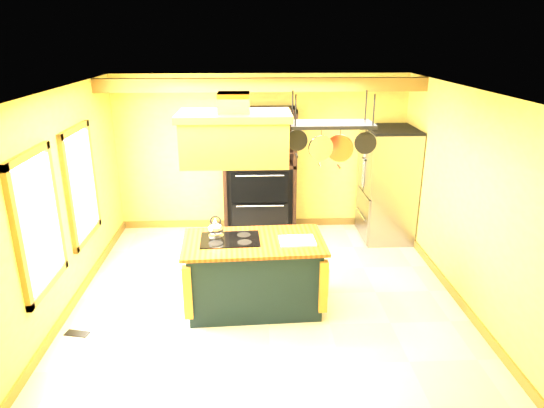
{
  "coord_description": "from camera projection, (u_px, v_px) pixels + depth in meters",
  "views": [
    {
      "loc": [
        -0.18,
        -5.73,
        3.31
      ],
      "look_at": [
        0.09,
        0.3,
        1.19
      ],
      "focal_mm": 32.0,
      "sensor_mm": 36.0,
      "label": 1
    }
  ],
  "objects": [
    {
      "name": "floor",
      "position": [
        267.0,
        295.0,
        6.51
      ],
      "size": [
        5.0,
        5.0,
        0.0
      ],
      "primitive_type": "plane",
      "color": "beige",
      "rests_on": "ground"
    },
    {
      "name": "ceiling",
      "position": [
        266.0,
        90.0,
        5.61
      ],
      "size": [
        5.0,
        5.0,
        0.0
      ],
      "primitive_type": "plane",
      "rotation": [
        3.14,
        0.0,
        0.0
      ],
      "color": "white",
      "rests_on": "wall_back"
    },
    {
      "name": "wall_back",
      "position": [
        261.0,
        153.0,
        8.42
      ],
      "size": [
        5.0,
        0.02,
        2.7
      ],
      "primitive_type": "cube",
      "color": "#E3CD53",
      "rests_on": "floor"
    },
    {
      "name": "wall_front",
      "position": [
        277.0,
        305.0,
        3.7
      ],
      "size": [
        5.0,
        0.02,
        2.7
      ],
      "primitive_type": "cube",
      "color": "#E3CD53",
      "rests_on": "floor"
    },
    {
      "name": "wall_left",
      "position": [
        63.0,
        203.0,
        5.96
      ],
      "size": [
        0.02,
        5.0,
        2.7
      ],
      "primitive_type": "cube",
      "color": "#E3CD53",
      "rests_on": "floor"
    },
    {
      "name": "wall_right",
      "position": [
        462.0,
        197.0,
        6.16
      ],
      "size": [
        0.02,
        5.0,
        2.7
      ],
      "primitive_type": "cube",
      "color": "#E3CD53",
      "rests_on": "floor"
    },
    {
      "name": "ceiling_beam",
      "position": [
        262.0,
        85.0,
        7.25
      ],
      "size": [
        5.0,
        0.15,
        0.2
      ],
      "primitive_type": "cube",
      "color": "brown",
      "rests_on": "ceiling"
    },
    {
      "name": "window_near",
      "position": [
        39.0,
        223.0,
        5.19
      ],
      "size": [
        0.06,
        1.06,
        1.56
      ],
      "color": "brown",
      "rests_on": "wall_left"
    },
    {
      "name": "window_far",
      "position": [
        82.0,
        184.0,
        6.51
      ],
      "size": [
        0.06,
        1.06,
        1.56
      ],
      "color": "brown",
      "rests_on": "wall_left"
    },
    {
      "name": "kitchen_island",
      "position": [
        254.0,
        273.0,
        6.08
      ],
      "size": [
        1.77,
        1.04,
        1.11
      ],
      "rotation": [
        0.0,
        0.0,
        0.05
      ],
      "color": "black",
      "rests_on": "floor"
    },
    {
      "name": "range_hood",
      "position": [
        235.0,
        135.0,
        5.49
      ],
      "size": [
        1.27,
        0.72,
        0.8
      ],
      "color": "#C97F32",
      "rests_on": "ceiling"
    },
    {
      "name": "pot_rack",
      "position": [
        331.0,
        132.0,
        5.53
      ],
      "size": [
        1.01,
        0.48,
        0.82
      ],
      "color": "black",
      "rests_on": "ceiling"
    },
    {
      "name": "refrigerator",
      "position": [
        387.0,
        187.0,
        8.09
      ],
      "size": [
        0.8,
        0.94,
        1.84
      ],
      "color": "gray",
      "rests_on": "floor"
    },
    {
      "name": "hutch",
      "position": [
        260.0,
        185.0,
        8.36
      ],
      "size": [
        1.23,
        0.56,
        2.17
      ],
      "color": "black",
      "rests_on": "floor"
    },
    {
      "name": "floor_register",
      "position": [
        77.0,
        333.0,
        5.66
      ],
      "size": [
        0.3,
        0.18,
        0.01
      ],
      "primitive_type": "cube",
      "rotation": [
        0.0,
        0.0,
        -0.22
      ],
      "color": "black",
      "rests_on": "floor"
    }
  ]
}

